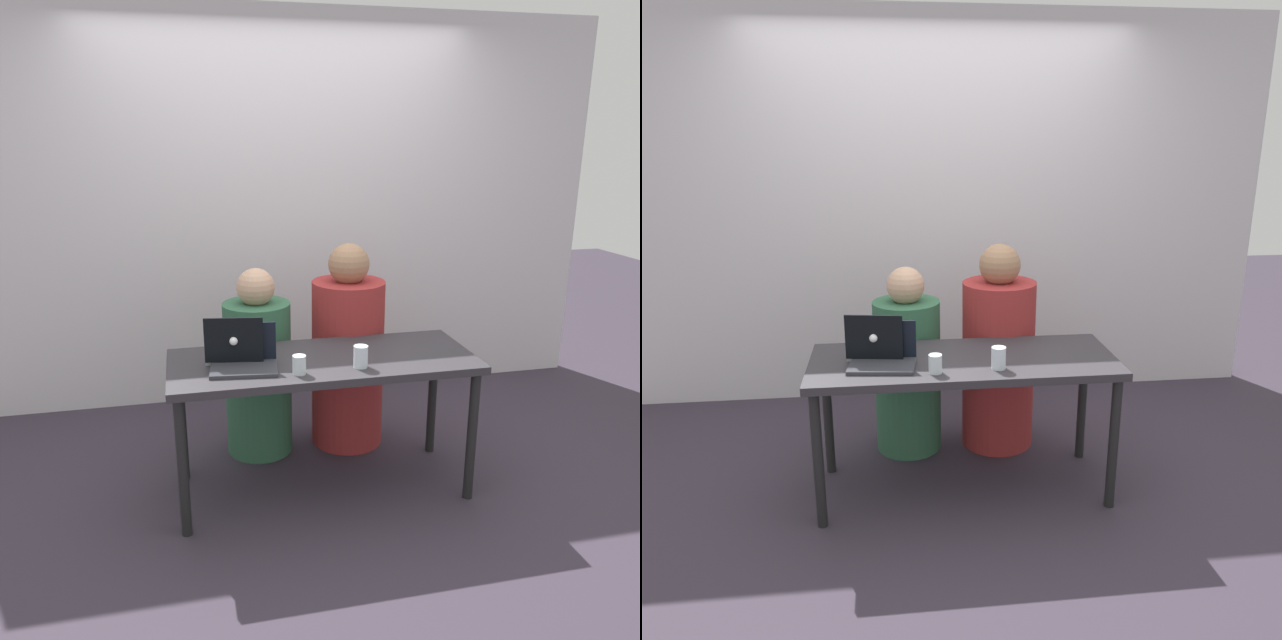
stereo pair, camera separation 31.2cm
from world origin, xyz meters
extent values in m
plane|color=#352D39|center=(0.00, 0.00, 0.00)|extent=(12.00, 12.00, 0.00)
cube|color=silver|center=(0.00, 1.36, 1.29)|extent=(4.50, 0.10, 2.59)
cube|color=#2E2B30|center=(0.00, 0.00, 0.72)|extent=(1.53, 0.61, 0.04)
cylinder|color=black|center=(-0.71, -0.26, 0.35)|extent=(0.05, 0.05, 0.70)
cylinder|color=black|center=(0.71, -0.26, 0.35)|extent=(0.05, 0.05, 0.70)
cylinder|color=black|center=(-0.71, 0.26, 0.35)|extent=(0.05, 0.05, 0.70)
cylinder|color=black|center=(0.71, 0.26, 0.35)|extent=(0.05, 0.05, 0.70)
cylinder|color=#306043|center=(-0.27, 0.50, 0.45)|extent=(0.41, 0.41, 0.90)
sphere|color=tan|center=(-0.27, 0.50, 0.99)|extent=(0.21, 0.21, 0.21)
cylinder|color=maroon|center=(0.27, 0.50, 0.50)|extent=(0.50, 0.50, 1.00)
sphere|color=#997051|center=(0.27, 0.50, 1.10)|extent=(0.24, 0.24, 0.24)
cube|color=#35353D|center=(-0.40, -0.09, 0.74)|extent=(0.34, 0.24, 0.02)
cube|color=black|center=(-0.39, 0.01, 0.85)|extent=(0.31, 0.05, 0.19)
sphere|color=white|center=(-0.39, 0.03, 0.85)|extent=(0.03, 0.03, 0.03)
cube|color=#B0B9BB|center=(-0.42, 0.11, 0.74)|extent=(0.32, 0.28, 0.02)
cube|color=black|center=(-0.44, -0.01, 0.86)|extent=(0.28, 0.05, 0.22)
sphere|color=white|center=(-0.44, -0.02, 0.86)|extent=(0.04, 0.04, 0.04)
cylinder|color=silver|center=(-0.15, -0.19, 0.78)|extent=(0.06, 0.06, 0.09)
cylinder|color=silver|center=(-0.15, -0.19, 0.76)|extent=(0.06, 0.06, 0.05)
cylinder|color=silver|center=(0.15, -0.16, 0.79)|extent=(0.07, 0.07, 0.11)
cylinder|color=silver|center=(0.15, -0.16, 0.76)|extent=(0.06, 0.06, 0.06)
camera|label=1|loc=(-0.66, -2.86, 1.81)|focal=35.00mm
camera|label=2|loc=(-0.35, -2.91, 1.81)|focal=35.00mm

